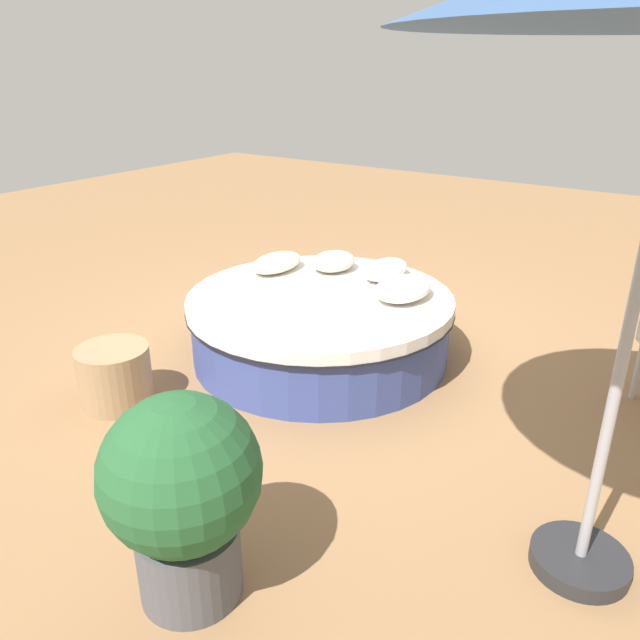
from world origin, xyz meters
TOP-DOWN VIEW (x-y plane):
  - ground_plane at (0.00, 0.00)m, footprint 16.00×16.00m
  - round_bed at (0.00, 0.00)m, footprint 2.01×2.01m
  - throw_pillow_0 at (-0.29, 0.54)m, footprint 0.53×0.38m
  - throw_pillow_1 at (-0.62, 0.21)m, footprint 0.50×0.30m
  - throw_pillow_2 at (-0.55, -0.24)m, footprint 0.42×0.34m
  - throw_pillow_3 at (-0.27, -0.62)m, footprint 0.53×0.31m
  - planter at (2.22, 0.85)m, footprint 0.66×0.66m
  - side_table at (1.35, -0.73)m, footprint 0.48×0.48m

SIDE VIEW (x-z plane):
  - ground_plane at x=0.00m, z-range 0.00..0.00m
  - side_table at x=1.35m, z-range 0.00..0.40m
  - round_bed at x=0.00m, z-range 0.01..0.52m
  - planter at x=2.22m, z-range 0.06..1.02m
  - throw_pillow_3 at x=-0.27m, z-range 0.51..0.65m
  - throw_pillow_1 at x=-0.62m, z-range 0.51..0.65m
  - throw_pillow_0 at x=-0.29m, z-range 0.51..0.66m
  - throw_pillow_2 at x=-0.55m, z-range 0.51..0.66m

